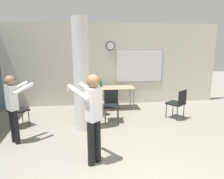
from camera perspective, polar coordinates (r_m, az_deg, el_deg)
name	(u,v)px	position (r m, az deg, el deg)	size (l,w,h in m)	color
wall_back	(106,65)	(7.63, -1.54, 6.45)	(8.00, 0.15, 2.80)	beige
support_pillar	(81,76)	(5.43, -8.03, 3.61)	(0.39, 0.39, 2.80)	white
folding_table	(109,89)	(7.16, -0.80, 0.11)	(1.68, 0.64, 0.72)	tan
bottle_on_table	(101,84)	(7.19, -2.93, 1.44)	(0.08, 0.08, 0.28)	#1E6B2D
waste_bin	(102,109)	(6.72, -2.67, -5.05)	(0.30, 0.30, 0.38)	gray
chair_table_front	(111,103)	(6.16, -0.16, -3.62)	(0.47, 0.47, 0.87)	black
chair_by_left_wall	(15,109)	(6.24, -23.92, -4.56)	(0.62, 0.62, 0.87)	black
chair_table_left	(90,100)	(6.47, -5.85, -2.86)	(0.48, 0.48, 0.87)	black
chair_mid_room	(178,102)	(6.58, 16.83, -3.10)	(0.61, 0.61, 0.87)	black
person_playing_front	(93,113)	(3.94, -5.10, -6.03)	(0.63, 0.66, 1.69)	black
person_watching_back	(13,104)	(5.21, -24.37, -3.48)	(0.59, 0.58, 1.53)	black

